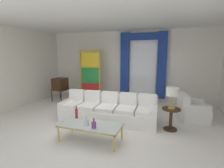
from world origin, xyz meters
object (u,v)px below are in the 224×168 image
(stained_glass_divider, at_px, (90,76))
(table_lamp_brass, at_px, (172,93))
(armchair_white, at_px, (191,111))
(coffee_table, at_px, (90,126))
(bottle_amber_squat, at_px, (76,113))
(couch_white_long, at_px, (109,110))
(bottle_blue_decanter, at_px, (87,122))
(peacock_figurine, at_px, (94,99))
(bottle_crystal_tall, at_px, (94,125))
(vintage_tv, at_px, (60,84))
(round_side_table, at_px, (171,117))

(stained_glass_divider, distance_m, table_lamp_brass, 3.95)
(armchair_white, xyz_separation_m, table_lamp_brass, (-0.59, -0.97, 0.74))
(coffee_table, relative_size, bottle_amber_squat, 4.29)
(coffee_table, height_order, table_lamp_brass, table_lamp_brass)
(armchair_white, xyz_separation_m, stained_glass_divider, (-3.97, 1.07, 0.77))
(coffee_table, bearing_deg, couch_white_long, 92.26)
(bottle_blue_decanter, height_order, peacock_figurine, bottle_blue_decanter)
(bottle_crystal_tall, xyz_separation_m, bottle_amber_squat, (-0.67, 0.39, 0.06))
(couch_white_long, bearing_deg, bottle_blue_decanter, -90.21)
(bottle_blue_decanter, relative_size, peacock_figurine, 0.36)
(vintage_tv, bearing_deg, armchair_white, -6.09)
(coffee_table, xyz_separation_m, bottle_crystal_tall, (0.17, -0.16, 0.11))
(stained_glass_divider, bearing_deg, round_side_table, -31.04)
(armchair_white, height_order, table_lamp_brass, table_lamp_brass)
(couch_white_long, xyz_separation_m, peacock_figurine, (-1.17, 1.46, -0.09))
(stained_glass_divider, bearing_deg, bottle_crystal_tall, -62.66)
(peacock_figurine, relative_size, round_side_table, 1.01)
(bottle_amber_squat, xyz_separation_m, peacock_figurine, (-0.72, 2.59, -0.33))
(stained_glass_divider, bearing_deg, coffee_table, -63.82)
(stained_glass_divider, bearing_deg, vintage_tv, -156.45)
(coffee_table, bearing_deg, bottle_amber_squat, 155.07)
(bottle_crystal_tall, xyz_separation_m, peacock_figurine, (-1.39, 2.99, -0.27))
(bottle_blue_decanter, xyz_separation_m, bottle_crystal_tall, (0.23, -0.09, 0.00))
(table_lamp_brass, bearing_deg, couch_white_long, 176.19)
(armchair_white, bearing_deg, table_lamp_brass, -121.33)
(table_lamp_brass, bearing_deg, armchair_white, 58.67)
(couch_white_long, distance_m, stained_glass_divider, 2.58)
(vintage_tv, height_order, round_side_table, vintage_tv)
(couch_white_long, bearing_deg, armchair_white, 19.32)
(armchair_white, bearing_deg, peacock_figurine, 170.25)
(vintage_tv, relative_size, round_side_table, 2.26)
(armchair_white, bearing_deg, bottle_blue_decanter, -136.56)
(bottle_amber_squat, bearing_deg, couch_white_long, 68.37)
(couch_white_long, bearing_deg, table_lamp_brass, -3.81)
(bottle_blue_decanter, height_order, bottle_amber_squat, bottle_amber_squat)
(coffee_table, distance_m, stained_glass_divider, 3.72)
(armchair_white, bearing_deg, round_side_table, -121.33)
(stained_glass_divider, height_order, peacock_figurine, stained_glass_divider)
(vintage_tv, height_order, peacock_figurine, vintage_tv)
(bottle_amber_squat, height_order, stained_glass_divider, stained_glass_divider)
(armchair_white, relative_size, peacock_figurine, 1.58)
(couch_white_long, relative_size, peacock_figurine, 4.94)
(bottle_crystal_tall, height_order, table_lamp_brass, table_lamp_brass)
(bottle_amber_squat, bearing_deg, peacock_figurine, 105.44)
(round_side_table, relative_size, table_lamp_brass, 1.04)
(bottle_amber_squat, relative_size, table_lamp_brass, 0.59)
(peacock_figurine, bearing_deg, bottle_amber_squat, -74.56)
(bottle_blue_decanter, xyz_separation_m, armchair_white, (2.42, 2.29, -0.20))
(round_side_table, height_order, table_lamp_brass, table_lamp_brass)
(bottle_crystal_tall, distance_m, stained_glass_divider, 3.92)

